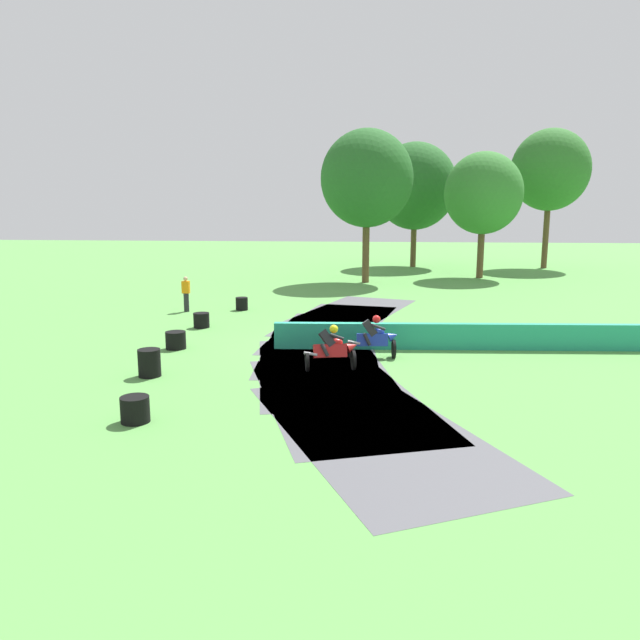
{
  "coord_description": "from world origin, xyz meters",
  "views": [
    {
      "loc": [
        1.83,
        -20.47,
        4.92
      ],
      "look_at": [
        0.01,
        0.52,
        0.9
      ],
      "focal_mm": 34.32,
      "sensor_mm": 36.0,
      "label": 1
    }
  ],
  "objects_px": {
    "track_marshal": "(186,294)",
    "tire_stack_near": "(242,304)",
    "tire_stack_mid_a": "(201,320)",
    "motorcycle_lead_blue": "(374,338)",
    "motorcycle_chase_red": "(332,349)",
    "tire_stack_extra_a": "(135,409)",
    "tire_stack_mid_b": "(176,340)",
    "tire_stack_far": "(149,363)"
  },
  "relations": [
    {
      "from": "tire_stack_far",
      "to": "track_marshal",
      "type": "bearing_deg",
      "value": 101.54
    },
    {
      "from": "motorcycle_chase_red",
      "to": "track_marshal",
      "type": "bearing_deg",
      "value": 128.13
    },
    {
      "from": "tire_stack_near",
      "to": "tire_stack_mid_a",
      "type": "height_order",
      "value": "same"
    },
    {
      "from": "tire_stack_extra_a",
      "to": "tire_stack_mid_a",
      "type": "bearing_deg",
      "value": 97.86
    },
    {
      "from": "tire_stack_mid_b",
      "to": "tire_stack_far",
      "type": "bearing_deg",
      "value": -84.45
    },
    {
      "from": "tire_stack_mid_a",
      "to": "track_marshal",
      "type": "distance_m",
      "value": 4.0
    },
    {
      "from": "tire_stack_mid_b",
      "to": "tire_stack_extra_a",
      "type": "height_order",
      "value": "same"
    },
    {
      "from": "motorcycle_lead_blue",
      "to": "track_marshal",
      "type": "height_order",
      "value": "track_marshal"
    },
    {
      "from": "motorcycle_lead_blue",
      "to": "tire_stack_near",
      "type": "relative_size",
      "value": 2.8
    },
    {
      "from": "tire_stack_extra_a",
      "to": "motorcycle_chase_red",
      "type": "bearing_deg",
      "value": 49.55
    },
    {
      "from": "motorcycle_chase_red",
      "to": "tire_stack_far",
      "type": "xyz_separation_m",
      "value": [
        -5.22,
        -1.22,
        -0.23
      ]
    },
    {
      "from": "tire_stack_mid_a",
      "to": "motorcycle_lead_blue",
      "type": "bearing_deg",
      "value": -31.81
    },
    {
      "from": "tire_stack_near",
      "to": "tire_stack_mid_b",
      "type": "distance_m",
      "value": 7.89
    },
    {
      "from": "motorcycle_chase_red",
      "to": "tire_stack_extra_a",
      "type": "bearing_deg",
      "value": -130.45
    },
    {
      "from": "motorcycle_lead_blue",
      "to": "track_marshal",
      "type": "relative_size",
      "value": 1.03
    },
    {
      "from": "tire_stack_extra_a",
      "to": "motorcycle_lead_blue",
      "type": "bearing_deg",
      "value": 49.8
    },
    {
      "from": "track_marshal",
      "to": "tire_stack_mid_a",
      "type": "bearing_deg",
      "value": -64.43
    },
    {
      "from": "motorcycle_chase_red",
      "to": "tire_stack_near",
      "type": "bearing_deg",
      "value": 116.14
    },
    {
      "from": "tire_stack_far",
      "to": "tire_stack_near",
      "type": "bearing_deg",
      "value": 88.54
    },
    {
      "from": "tire_stack_near",
      "to": "tire_stack_mid_b",
      "type": "bearing_deg",
      "value": -94.49
    },
    {
      "from": "tire_stack_mid_a",
      "to": "track_marshal",
      "type": "relative_size",
      "value": 0.39
    },
    {
      "from": "motorcycle_lead_blue",
      "to": "motorcycle_chase_red",
      "type": "bearing_deg",
      "value": -129.36
    },
    {
      "from": "tire_stack_near",
      "to": "tire_stack_mid_a",
      "type": "relative_size",
      "value": 0.94
    },
    {
      "from": "tire_stack_far",
      "to": "tire_stack_mid_a",
      "type": "bearing_deg",
      "value": 93.73
    },
    {
      "from": "motorcycle_chase_red",
      "to": "tire_stack_mid_b",
      "type": "relative_size",
      "value": 2.41
    },
    {
      "from": "tire_stack_mid_b",
      "to": "track_marshal",
      "type": "distance_m",
      "value": 7.49
    },
    {
      "from": "tire_stack_mid_b",
      "to": "tire_stack_extra_a",
      "type": "bearing_deg",
      "value": -79.19
    },
    {
      "from": "motorcycle_lead_blue",
      "to": "tire_stack_mid_b",
      "type": "bearing_deg",
      "value": 174.58
    },
    {
      "from": "tire_stack_near",
      "to": "tire_stack_extra_a",
      "type": "xyz_separation_m",
      "value": [
        0.74,
        -14.97,
        -0.0
      ]
    },
    {
      "from": "motorcycle_lead_blue",
      "to": "track_marshal",
      "type": "bearing_deg",
      "value": 137.66
    },
    {
      "from": "tire_stack_far",
      "to": "track_marshal",
      "type": "distance_m",
      "value": 10.87
    },
    {
      "from": "tire_stack_extra_a",
      "to": "track_marshal",
      "type": "distance_m",
      "value": 14.7
    },
    {
      "from": "motorcycle_chase_red",
      "to": "track_marshal",
      "type": "relative_size",
      "value": 1.03
    },
    {
      "from": "motorcycle_chase_red",
      "to": "tire_stack_mid_b",
      "type": "distance_m",
      "value": 5.97
    },
    {
      "from": "motorcycle_lead_blue",
      "to": "motorcycle_chase_red",
      "type": "xyz_separation_m",
      "value": [
        -1.26,
        -1.54,
        -0.03
      ]
    },
    {
      "from": "tire_stack_mid_a",
      "to": "tire_stack_mid_b",
      "type": "relative_size",
      "value": 0.92
    },
    {
      "from": "tire_stack_mid_b",
      "to": "tire_stack_extra_a",
      "type": "relative_size",
      "value": 1.05
    },
    {
      "from": "track_marshal",
      "to": "tire_stack_near",
      "type": "bearing_deg",
      "value": 14.37
    },
    {
      "from": "tire_stack_far",
      "to": "track_marshal",
      "type": "xyz_separation_m",
      "value": [
        -2.17,
        10.64,
        0.42
      ]
    },
    {
      "from": "motorcycle_lead_blue",
      "to": "tire_stack_far",
      "type": "distance_m",
      "value": 7.04
    },
    {
      "from": "tire_stack_extra_a",
      "to": "track_marshal",
      "type": "xyz_separation_m",
      "value": [
        -3.2,
        14.34,
        0.52
      ]
    },
    {
      "from": "motorcycle_chase_red",
      "to": "track_marshal",
      "type": "distance_m",
      "value": 11.97
    }
  ]
}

